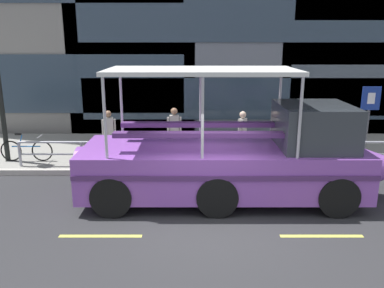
# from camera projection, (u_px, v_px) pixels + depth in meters

# --- Properties ---
(ground_plane) EXTENTS (120.00, 120.00, 0.00)m
(ground_plane) POSITION_uv_depth(u_px,v_px,m) (208.00, 218.00, 9.44)
(ground_plane) COLOR #2B2B2D
(sidewalk) EXTENTS (32.00, 4.80, 0.18)m
(sidewalk) POSITION_uv_depth(u_px,v_px,m) (202.00, 151.00, 14.83)
(sidewalk) COLOR gray
(sidewalk) RESTS_ON ground_plane
(curb_edge) EXTENTS (32.00, 0.18, 0.18)m
(curb_edge) POSITION_uv_depth(u_px,v_px,m) (204.00, 172.00, 12.42)
(curb_edge) COLOR #B2ADA3
(curb_edge) RESTS_ON ground_plane
(lane_centreline) EXTENTS (25.80, 0.12, 0.01)m
(lane_centreline) POSITION_uv_depth(u_px,v_px,m) (210.00, 236.00, 8.56)
(lane_centreline) COLOR #DBD64C
(lane_centreline) RESTS_ON ground_plane
(curb_guardrail) EXTENTS (12.07, 0.09, 0.83)m
(curb_guardrail) POSITION_uv_depth(u_px,v_px,m) (206.00, 149.00, 12.58)
(curb_guardrail) COLOR #9EA0A8
(curb_guardrail) RESTS_ON sidewalk
(parking_sign) EXTENTS (0.60, 0.12, 2.49)m
(parking_sign) POSITION_uv_depth(u_px,v_px,m) (368.00, 111.00, 12.92)
(parking_sign) COLOR #4C4F54
(parking_sign) RESTS_ON sidewalk
(leaned_bicycle) EXTENTS (1.74, 0.46, 0.96)m
(leaned_bicycle) POSITION_uv_depth(u_px,v_px,m) (25.00, 150.00, 13.15)
(leaned_bicycle) COLOR black
(leaned_bicycle) RESTS_ON sidewalk
(duck_tour_boat) EXTENTS (9.01, 2.55, 3.43)m
(duck_tour_boat) POSITION_uv_depth(u_px,v_px,m) (241.00, 159.00, 10.35)
(duck_tour_boat) COLOR purple
(duck_tour_boat) RESTS_ON ground_plane
(pedestrian_near_bow) EXTENTS (0.38, 0.32, 1.59)m
(pedestrian_near_bow) POSITION_uv_depth(u_px,v_px,m) (318.00, 133.00, 13.09)
(pedestrian_near_bow) COLOR black
(pedestrian_near_bow) RESTS_ON sidewalk
(pedestrian_mid_left) EXTENTS (0.32, 0.40, 1.64)m
(pedestrian_mid_left) POSITION_uv_depth(u_px,v_px,m) (241.00, 130.00, 13.29)
(pedestrian_mid_left) COLOR black
(pedestrian_mid_left) RESTS_ON sidewalk
(pedestrian_mid_right) EXTENTS (0.49, 0.23, 1.70)m
(pedestrian_mid_right) POSITION_uv_depth(u_px,v_px,m) (173.00, 127.00, 13.56)
(pedestrian_mid_right) COLOR black
(pedestrian_mid_right) RESTS_ON sidewalk
(pedestrian_near_stern) EXTENTS (0.46, 0.24, 1.63)m
(pedestrian_near_stern) POSITION_uv_depth(u_px,v_px,m) (108.00, 129.00, 13.48)
(pedestrian_near_stern) COLOR #1E2338
(pedestrian_near_stern) RESTS_ON sidewalk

